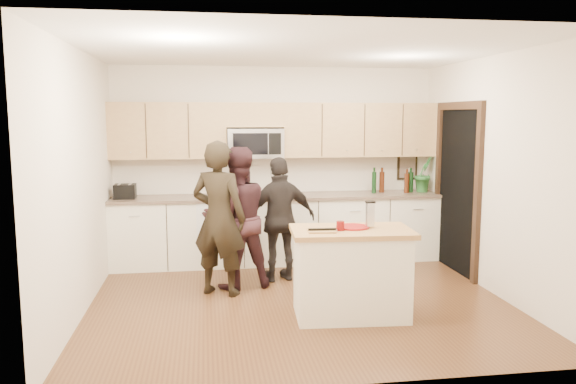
{
  "coord_description": "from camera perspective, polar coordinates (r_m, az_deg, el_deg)",
  "views": [
    {
      "loc": [
        -0.99,
        -5.89,
        2.02
      ],
      "look_at": [
        -0.07,
        0.35,
        1.16
      ],
      "focal_mm": 35.0,
      "sensor_mm": 36.0,
      "label": 1
    }
  ],
  "objects": [
    {
      "name": "woman_right",
      "position": [
        6.88,
        -0.77,
        -2.79
      ],
      "size": [
        0.96,
        0.56,
        1.53
      ],
      "primitive_type": "imported",
      "rotation": [
        0.0,
        0.0,
        3.36
      ],
      "color": "black",
      "rests_on": "ground"
    },
    {
      "name": "box_grater",
      "position": [
        5.71,
        8.34,
        -2.16
      ],
      "size": [
        0.09,
        0.07,
        0.25
      ],
      "color": "silver",
      "rests_on": "red_plate"
    },
    {
      "name": "doorway",
      "position": [
        7.57,
        16.84,
        0.85
      ],
      "size": [
        0.06,
        1.25,
        2.2
      ],
      "color": "black",
      "rests_on": "ground"
    },
    {
      "name": "red_plate",
      "position": [
        5.71,
        6.59,
        -3.54
      ],
      "size": [
        0.34,
        0.34,
        0.02
      ],
      "primitive_type": "cylinder",
      "color": "maroon",
      "rests_on": "island"
    },
    {
      "name": "drink_glass",
      "position": [
        5.55,
        5.33,
        -3.44
      ],
      "size": [
        0.08,
        0.08,
        0.09
      ],
      "primitive_type": "cylinder",
      "color": "#6A0B0C",
      "rests_on": "island"
    },
    {
      "name": "dish_towel",
      "position": [
        7.49,
        -8.0,
        -1.71
      ],
      "size": [
        0.34,
        0.6,
        0.48
      ],
      "color": "white",
      "rests_on": "ground"
    },
    {
      "name": "woman_left",
      "position": [
        6.37,
        -7.03,
        -2.67
      ],
      "size": [
        0.76,
        0.66,
        1.75
      ],
      "primitive_type": "imported",
      "rotation": [
        0.0,
        0.0,
        2.67
      ],
      "color": "black",
      "rests_on": "ground"
    },
    {
      "name": "microwave",
      "position": [
        7.73,
        -3.37,
        4.97
      ],
      "size": [
        0.76,
        0.41,
        0.4
      ],
      "color": "silver",
      "rests_on": "ground"
    },
    {
      "name": "knife",
      "position": [
        5.48,
        4.03,
        -3.87
      ],
      "size": [
        0.19,
        0.04,
        0.01
      ],
      "primitive_type": "cube",
      "rotation": [
        0.0,
        0.0,
        -0.07
      ],
      "color": "silver",
      "rests_on": "cutting_board"
    },
    {
      "name": "woman_center",
      "position": [
        6.6,
        -5.23,
        -2.67
      ],
      "size": [
        0.94,
        0.81,
        1.67
      ],
      "primitive_type": "imported",
      "rotation": [
        0.0,
        0.0,
        3.39
      ],
      "color": "black",
      "rests_on": "ground"
    },
    {
      "name": "framed_picture",
      "position": [
        8.44,
        12.01,
        2.53
      ],
      "size": [
        0.3,
        0.03,
        0.38
      ],
      "color": "black",
      "rests_on": "ground"
    },
    {
      "name": "island",
      "position": [
        5.75,
        6.41,
        -8.12
      ],
      "size": [
        1.24,
        0.78,
        0.9
      ],
      "rotation": [
        0.0,
        0.0,
        -0.07
      ],
      "color": "white",
      "rests_on": "ground"
    },
    {
      "name": "back_cabinetry",
      "position": [
        7.8,
        -0.96,
        -3.72
      ],
      "size": [
        4.5,
        0.66,
        0.94
      ],
      "color": "white",
      "rests_on": "ground"
    },
    {
      "name": "floor",
      "position": [
        6.31,
        1.09,
        -10.95
      ],
      "size": [
        4.5,
        4.5,
        0.0
      ],
      "primitive_type": "plane",
      "color": "brown",
      "rests_on": "ground"
    },
    {
      "name": "room_shell",
      "position": [
        5.98,
        1.13,
        4.96
      ],
      "size": [
        4.52,
        4.02,
        2.71
      ],
      "color": "beige",
      "rests_on": "ground"
    },
    {
      "name": "toaster",
      "position": [
        7.7,
        -16.23,
        0.06
      ],
      "size": [
        0.27,
        0.24,
        0.19
      ],
      "color": "black",
      "rests_on": "back_cabinetry"
    },
    {
      "name": "bottle_cluster",
      "position": [
        8.13,
        11.15,
        1.19
      ],
      "size": [
        0.62,
        0.18,
        0.36
      ],
      "color": "black",
      "rests_on": "back_cabinetry"
    },
    {
      "name": "tongs",
      "position": [
        5.47,
        3.49,
        -3.8
      ],
      "size": [
        0.27,
        0.05,
        0.02
      ],
      "primitive_type": "cube",
      "rotation": [
        0.0,
        0.0,
        -0.07
      ],
      "color": "black",
      "rests_on": "cutting_board"
    },
    {
      "name": "orchid",
      "position": [
        8.26,
        13.61,
        1.82
      ],
      "size": [
        0.37,
        0.36,
        0.52
      ],
      "primitive_type": "imported",
      "rotation": [
        0.0,
        0.0,
        0.65
      ],
      "color": "#2D7031",
      "rests_on": "back_cabinetry"
    },
    {
      "name": "upper_cabinetry",
      "position": [
        7.8,
        -0.88,
        6.43
      ],
      "size": [
        4.5,
        0.33,
        0.75
      ],
      "color": "tan",
      "rests_on": "ground"
    },
    {
      "name": "cutting_board",
      "position": [
        5.48,
        3.41,
        -3.97
      ],
      "size": [
        0.28,
        0.21,
        0.02
      ],
      "primitive_type": "cube",
      "rotation": [
        0.0,
        0.0,
        -0.07
      ],
      "color": "tan",
      "rests_on": "island"
    }
  ]
}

